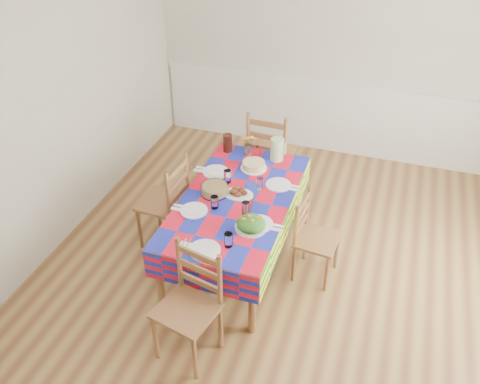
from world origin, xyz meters
name	(u,v)px	position (x,y,z in m)	size (l,w,h in m)	color
room	(293,155)	(0.00, 0.00, 1.35)	(4.58, 5.08, 2.78)	brown
wainscot	(337,116)	(0.00, 2.48, 0.49)	(4.41, 0.06, 0.92)	white
dining_table	(237,205)	(-0.52, 0.20, 0.62)	(0.96, 1.78, 0.69)	brown
setting_near_head	(213,246)	(-0.48, -0.49, 0.72)	(0.41, 0.27, 0.12)	white
setting_left_near	(201,207)	(-0.76, -0.06, 0.72)	(0.43, 0.26, 0.11)	white
setting_left_far	(219,173)	(-0.79, 0.49, 0.72)	(0.46, 0.27, 0.12)	white
setting_right_near	(255,218)	(-0.28, -0.05, 0.72)	(0.45, 0.26, 0.11)	white
setting_right_far	(272,184)	(-0.27, 0.47, 0.72)	(0.44, 0.26, 0.11)	white
meat_platter	(238,193)	(-0.53, 0.25, 0.71)	(0.28, 0.20, 0.05)	white
salad_platter	(251,224)	(-0.28, -0.16, 0.73)	(0.26, 0.26, 0.11)	white
pasta_bowl	(215,189)	(-0.73, 0.20, 0.74)	(0.25, 0.25, 0.09)	white
cake	(254,165)	(-0.52, 0.72, 0.73)	(0.26, 0.26, 0.07)	white
serving_utensils	(249,205)	(-0.39, 0.13, 0.70)	(0.14, 0.31, 0.01)	black
flower_vase	(248,147)	(-0.66, 0.95, 0.78)	(0.13, 0.11, 0.21)	white
hot_sauce	(257,151)	(-0.56, 0.94, 0.75)	(0.03, 0.03, 0.13)	red
green_pitcher	(277,149)	(-0.36, 0.95, 0.81)	(0.13, 0.13, 0.23)	#B4E4A1
tea_pitcher	(228,143)	(-0.87, 0.95, 0.78)	(0.09, 0.09, 0.19)	black
name_card	(200,259)	(-0.53, -0.64, 0.70)	(0.07, 0.02, 0.02)	white
chair_near	(190,306)	(-0.51, -0.91, 0.47)	(0.50, 0.49, 0.95)	brown
chair_far	(270,154)	(-0.52, 1.31, 0.52)	(0.48, 0.46, 1.05)	brown
chair_left	(167,203)	(-1.22, 0.20, 0.47)	(0.43, 0.45, 0.96)	brown
chair_right	(313,238)	(0.19, 0.21, 0.42)	(0.39, 0.41, 0.84)	brown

